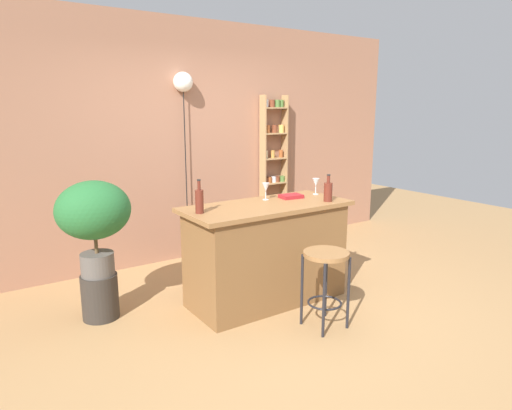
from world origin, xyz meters
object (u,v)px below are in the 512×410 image
Objects in this scene: pendant_globe_light at (183,84)px; plant_stool at (100,296)px; potted_plant at (94,215)px; wine_glass_center at (266,188)px; wine_glass_left at (316,183)px; cookbook at (291,196)px; bottle_olive_oil at (328,191)px; spice_shelf at (274,171)px; bar_stool at (326,270)px; bottle_wine_red at (199,201)px.

plant_stool is at bearing -142.39° from pendant_globe_light.
potted_plant is 4.99× the size of wine_glass_center.
wine_glass_left reaches higher than cookbook.
bottle_olive_oil is 0.38m from cookbook.
pendant_globe_light is at bearing 37.61° from plant_stool.
spice_shelf is 1.48m from wine_glass_left.
bar_stool is at bearing -38.82° from potted_plant.
pendant_globe_light is at bearing 118.19° from wine_glass_left.
spice_shelf is at bearing 51.22° from wine_glass_center.
wine_glass_center is at bearing 138.64° from bottle_olive_oil.
plant_stool is at bearing 159.81° from bottle_olive_oil.
potted_plant is (-2.60, -1.01, -0.06)m from spice_shelf.
bottle_olive_oil is (1.96, -0.72, 0.83)m from plant_stool.
bar_stool is at bearing -116.26° from spice_shelf.
cookbook is (1.78, -0.40, 0.76)m from plant_stool.
plant_stool is 1.38× the size of bottle_wine_red.
bar_stool is 1.04m from wine_glass_center.
pendant_globe_light reaches higher than bar_stool.
plant_stool is 2.51m from pendant_globe_light.
bottle_olive_oil reaches higher than bar_stool.
spice_shelf reaches higher than bottle_wine_red.
bottle_wine_red is (-0.77, 0.73, 0.55)m from bar_stool.
wine_glass_center is 0.07× the size of pendant_globe_light.
pendant_globe_light reaches higher than potted_plant.
spice_shelf is 2.39× the size of potted_plant.
wine_glass_left is at bearing -5.48° from wine_glass_center.
bottle_olive_oil is 0.36m from wine_glass_left.
bar_stool is 0.80× the size of potted_plant.
plant_stool is at bearing 167.63° from wine_glass_center.
bottle_wine_red is (-1.86, -1.49, 0.06)m from spice_shelf.
pendant_globe_light reaches higher than bottle_wine_red.
potted_plant is 2.09m from bottle_olive_oil.
potted_plant is 3.19× the size of bottle_olive_oil.
potted_plant is at bearing 90.00° from plant_stool.
plant_stool is at bearing -90.00° from potted_plant.
wine_glass_center is at bearing 171.40° from cookbook.
wine_glass_left is 0.78× the size of cookbook.
spice_shelf is 2.39m from bottle_wine_red.
bottle_olive_oil reaches higher than plant_stool.
potted_plant is at bearing 167.63° from wine_glass_center.
wine_glass_center is (0.78, 0.15, 0.01)m from bottle_wine_red.
spice_shelf is at bearing 63.74° from bar_stool.
plant_stool is 1.88× the size of cookbook.
spice_shelf is at bearing 21.18° from plant_stool.
bottle_wine_red is (0.74, -0.48, 0.85)m from plant_stool.
bottle_wine_red reaches higher than wine_glass_left.
potted_plant is at bearing 141.18° from bar_stool.
wine_glass_center is at bearing -12.37° from plant_stool.
bottle_olive_oil reaches higher than wine_glass_center.
bottle_wine_red is at bearing -168.81° from cookbook.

